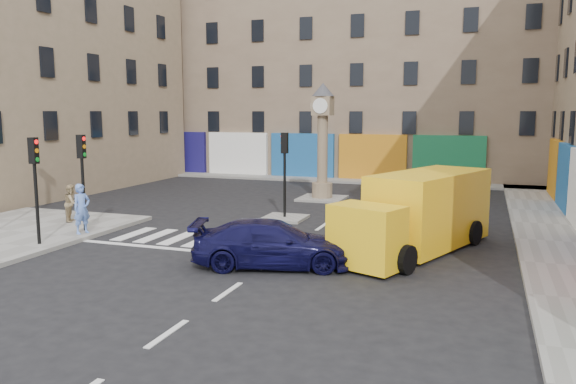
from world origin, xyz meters
The scene contains 15 objects.
ground centered at (0.00, 0.00, 0.00)m, with size 120.00×120.00×0.00m, color black.
sidewalk_right centered at (8.70, 10.00, 0.07)m, with size 2.60×30.00×0.15m, color gray.
sidewalk_far centered at (-4.00, 22.20, 0.07)m, with size 32.00×2.40×0.15m, color gray.
island_near centered at (-2.00, 8.00, 0.06)m, with size 1.80×1.80×0.12m, color gray.
island_far centered at (-2.00, 14.00, 0.06)m, with size 2.40×2.40×0.12m, color gray.
building_far centered at (-4.00, 28.00, 8.50)m, with size 32.00×10.00×17.00m, color #846F58.
building_left centered at (-19.00, 12.00, 7.50)m, with size 8.00×20.00×15.00m, color #8D765C.
traffic_light_left_near centered at (-8.30, 0.20, 2.62)m, with size 0.28×0.22×3.70m.
traffic_light_left_far centered at (-8.30, 2.60, 2.62)m, with size 0.28×0.22×3.70m.
traffic_light_island centered at (-2.00, 8.00, 2.59)m, with size 0.28×0.22×3.70m.
clock_pillar centered at (-2.00, 14.00, 3.55)m, with size 1.20×1.20×6.10m.
navy_sedan centered at (0.23, 0.72, 0.71)m, with size 2.00×4.92×1.43m, color #0C0B33.
yellow_van centered at (4.21, 4.21, 1.31)m, with size 4.67×7.53×2.64m.
pedestrian_blue centered at (-8.00, 2.10, 1.10)m, with size 0.69×0.45×1.89m, color #5F85DA.
pedestrian_tan centered at (-10.00, 3.89, 0.93)m, with size 0.76×0.59×1.56m, color tan.
Camera 1 is at (6.24, -14.93, 4.71)m, focal length 35.00 mm.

